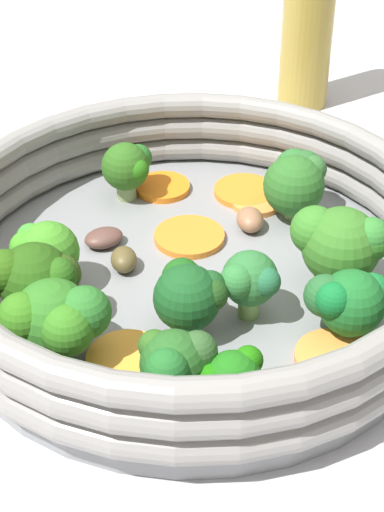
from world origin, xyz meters
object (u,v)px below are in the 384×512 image
(carrot_slice_3, at_px, (31,273))
(mushroom_piece_1, at_px, (104,238))
(carrot_slice_0, at_px, (163,187))
(carrot_slice_4, at_px, (189,237))
(broccoli_floret_0, at_px, (296,180))
(broccoli_floret_4, at_px, (349,300))
(broccoli_floret_6, at_px, (45,251))
(mushroom_piece_3, at_px, (253,221))
(carrot_slice_6, at_px, (245,191))
(carrot_slice_1, at_px, (336,358))
(broccoli_floret_1, at_px, (174,362))
(broccoli_floret_5, at_px, (249,280))
(broccoli_floret_10, at_px, (55,319))
(broccoli_floret_9, at_px, (232,379))
(skillet, at_px, (192,285))
(broccoli_floret_7, at_px, (190,295))
(broccoli_floret_2, at_px, (36,279))
(mushroom_piece_0, at_px, (192,289))
(oil_bottle, at_px, (309,4))
(carrot_slice_2, at_px, (256,202))
(mushroom_piece_2, at_px, (124,259))
(carrot_slice_5, at_px, (127,360))

(carrot_slice_3, distance_m, mushroom_piece_1, 0.06)
(carrot_slice_0, height_order, mushroom_piece_1, mushroom_piece_1)
(carrot_slice_4, xyz_separation_m, broccoli_floret_0, (0.07, -0.04, 0.03))
(broccoli_floret_4, relative_size, broccoli_floret_6, 0.98)
(carrot_slice_3, xyz_separation_m, mushroom_piece_3, (0.13, -0.08, 0.00))
(carrot_slice_3, height_order, carrot_slice_6, carrot_slice_3)
(carrot_slice_1, height_order, broccoli_floret_4, broccoli_floret_4)
(broccoli_floret_1, distance_m, broccoli_floret_5, 0.08)
(broccoli_floret_6, relative_size, broccoli_floret_10, 0.90)
(broccoli_floret_6, xyz_separation_m, broccoli_floret_9, (-0.02, -0.15, -0.01))
(skillet, bearing_deg, broccoli_floret_7, -144.55)
(carrot_slice_6, relative_size, broccoli_floret_2, 0.86)
(broccoli_floret_0, bearing_deg, carrot_slice_4, 150.32)
(carrot_slice_1, xyz_separation_m, mushroom_piece_0, (-0.00, 0.10, 0.00))
(broccoli_floret_5, relative_size, oil_bottle, 0.20)
(carrot_slice_0, xyz_separation_m, mushroom_piece_1, (-0.08, -0.01, 0.00))
(carrot_slice_0, bearing_deg, broccoli_floret_1, -139.95)
(carrot_slice_0, bearing_deg, carrot_slice_1, -114.24)
(skillet, relative_size, broccoli_floret_2, 5.82)
(carrot_slice_2, distance_m, carrot_slice_3, 0.17)
(carrot_slice_6, relative_size, mushroom_piece_2, 2.00)
(broccoli_floret_4, relative_size, mushroom_piece_0, 1.84)
(mushroom_piece_0, xyz_separation_m, mushroom_piece_3, (0.08, 0.01, 0.00))
(skillet, distance_m, carrot_slice_6, 0.10)
(carrot_slice_0, distance_m, carrot_slice_3, 0.13)
(carrot_slice_1, relative_size, broccoli_floret_4, 1.00)
(carrot_slice_0, height_order, carrot_slice_5, carrot_slice_5)
(carrot_slice_6, bearing_deg, broccoli_floret_1, -156.10)
(mushroom_piece_1, bearing_deg, carrot_slice_6, -19.73)
(broccoli_floret_0, height_order, mushroom_piece_1, broccoli_floret_0)
(broccoli_floret_5, bearing_deg, carrot_slice_2, 30.89)
(broccoli_floret_0, xyz_separation_m, broccoli_floret_9, (-0.18, -0.07, -0.01))
(carrot_slice_3, height_order, broccoli_floret_7, broccoli_floret_7)
(mushroom_piece_1, bearing_deg, oil_bottle, 3.99)
(skillet, xyz_separation_m, broccoli_floret_9, (-0.08, -0.08, 0.03))
(carrot_slice_5, bearing_deg, broccoli_floret_5, -23.16)
(broccoli_floret_5, distance_m, broccoli_floret_7, 0.04)
(carrot_slice_3, relative_size, oil_bottle, 0.18)
(carrot_slice_2, xyz_separation_m, mushroom_piece_1, (-0.10, 0.05, 0.00))
(broccoli_floret_2, relative_size, broccoli_floret_6, 1.11)
(broccoli_floret_10, bearing_deg, carrot_slice_5, -60.20)
(carrot_slice_6, distance_m, oil_bottle, 0.20)
(carrot_slice_2, distance_m, mushroom_piece_2, 0.12)
(oil_bottle, bearing_deg, mushroom_piece_2, -170.97)
(carrot_slice_0, xyz_separation_m, carrot_slice_4, (-0.04, -0.05, -0.00))
(carrot_slice_5, height_order, broccoli_floret_6, broccoli_floret_6)
(carrot_slice_4, height_order, broccoli_floret_9, broccoli_floret_9)
(broccoli_floret_4, bearing_deg, broccoli_floret_10, 133.58)
(skillet, distance_m, broccoli_floret_10, 0.11)
(carrot_slice_0, distance_m, broccoli_floret_2, 0.16)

